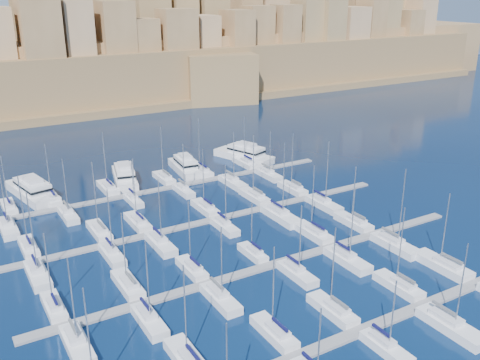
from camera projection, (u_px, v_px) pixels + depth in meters
ground at (237, 239)px, 101.96m from camera, size 600.00×600.00×0.00m
pontoon_near at (360, 331)px, 74.35m from camera, size 84.00×2.00×0.40m
pontoon_mid_near at (272, 265)px, 92.17m from camera, size 84.00×2.00×0.40m
pontoon_mid_far at (213, 220)px, 109.99m from camera, size 84.00×2.00×0.40m
pontoon_far at (170, 187)px, 127.81m from camera, size 84.00×2.00×0.40m
sailboat_2 at (274, 332)px, 73.25m from camera, size 2.62×8.72×13.88m
sailboat_3 at (333, 310)px, 78.41m from camera, size 2.74×9.12×14.03m
sailboat_4 at (399, 285)px, 84.75m from camera, size 2.68×8.95×14.23m
sailboat_5 at (443, 265)px, 90.84m from camera, size 3.19×10.63×14.01m
sailboat_9 at (386, 347)px, 70.23m from camera, size 2.39×7.97×11.31m
sailboat_10 at (451, 326)px, 74.65m from camera, size 3.10×10.34×14.12m
sailboat_12 at (54, 307)px, 79.11m from camera, size 2.48×8.26×12.86m
sailboat_13 at (128, 285)px, 85.02m from camera, size 2.77×9.24×13.20m
sailboat_14 at (192, 269)px, 89.89m from camera, size 2.47×8.22×12.99m
sailboat_15 at (253, 253)px, 95.20m from camera, size 2.20×7.35×10.50m
sailboat_16 at (313, 233)px, 103.00m from camera, size 2.92×9.73×14.52m
sailboat_17 at (354, 222)px, 107.59m from camera, size 2.74×9.13×12.65m
sailboat_18 at (77, 344)px, 70.85m from camera, size 2.79×9.31×14.05m
sailboat_19 at (149, 320)px, 75.95m from camera, size 2.65×8.82×13.70m
sailboat_20 at (220, 298)px, 81.31m from camera, size 2.73×9.11×13.22m
sailboat_21 at (297, 273)px, 88.47m from camera, size 2.58×8.61×13.34m
sailboat_22 at (347, 259)px, 92.94m from camera, size 2.94×9.79×14.31m
sailboat_23 at (395, 245)px, 98.14m from camera, size 3.09×10.29×15.93m
sailboat_24 at (29, 247)px, 97.29m from camera, size 2.62×8.74×14.64m
sailboat_25 at (99, 231)px, 103.75m from camera, size 2.77×9.24×14.92m
sailboat_26 at (138, 222)px, 107.61m from camera, size 2.83×9.43×14.26m
sailboat_27 at (205, 208)px, 114.62m from camera, size 2.68×8.93×14.02m
sailboat_28 at (254, 196)px, 120.84m from camera, size 2.82×9.39×15.20m
sailboat_29 at (293, 188)px, 125.61m from camera, size 2.66×8.86×14.26m
sailboat_30 at (38, 274)px, 88.08m from camera, size 2.94×9.79×15.74m
sailboat_31 at (112, 254)px, 94.62m from camera, size 2.61×8.69×13.53m
sailboat_32 at (160, 244)px, 98.61m from camera, size 2.86×9.54×13.93m
sailboat_33 at (225, 226)px, 105.78m from camera, size 2.46×8.21×13.91m
sailboat_34 at (281, 215)px, 110.63m from camera, size 3.31×11.03×16.92m
sailboat_35 at (323, 204)px, 116.67m from camera, size 2.98×9.93×15.35m
sailboat_36 at (9, 207)px, 115.02m from camera, size 2.60×8.66×12.38m
sailboat_37 at (52, 199)px, 119.43m from camera, size 2.66×8.85×13.60m
sailboat_38 at (108, 188)px, 125.88m from camera, size 2.89×9.62×14.45m
sailboat_39 at (164, 178)px, 132.41m from camera, size 2.72×9.06×13.91m
sailboat_40 at (201, 171)px, 137.55m from camera, size 2.89×9.63×14.78m
sailboat_41 at (245, 163)px, 143.84m from camera, size 2.82×9.41×13.69m
sailboat_42 at (8, 227)px, 105.18m from camera, size 2.98×9.92×16.30m
sailboat_43 at (68, 214)px, 111.23m from camera, size 2.68×8.92×13.36m
sailboat_44 at (133, 200)px, 118.71m from camera, size 2.26×7.54×10.35m
sailboat_45 at (184, 191)px, 124.36m from camera, size 2.38×7.93×12.41m
sailboat_46 at (233, 182)px, 129.64m from camera, size 2.94×9.80×13.83m
sailboat_47 at (268, 174)px, 135.00m from camera, size 2.73×9.12×12.34m
motor_yacht_a at (32, 190)px, 121.92m from camera, size 9.32×19.82×5.25m
motor_yacht_b at (125, 176)px, 131.12m from camera, size 8.52×17.07×5.25m
motor_yacht_c at (185, 166)px, 138.22m from camera, size 6.10×15.40×5.25m
motor_yacht_d at (245, 154)px, 148.36m from camera, size 11.13×18.62×5.25m
fortified_city at (49, 65)px, 222.62m from camera, size 460.00×108.95×59.52m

